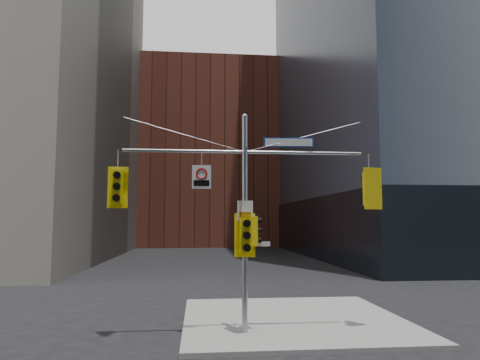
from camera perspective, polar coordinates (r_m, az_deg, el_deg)
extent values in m
plane|color=black|center=(12.66, 1.71, -22.51)|extent=(160.00, 160.00, 0.00)
cube|color=gray|center=(16.79, 7.04, -17.95)|extent=(8.00, 8.00, 0.15)
cube|color=black|center=(52.99, 28.48, -5.60)|extent=(36.40, 36.40, 6.00)
cube|color=brown|center=(70.78, -4.23, 2.88)|extent=(26.00, 20.00, 28.00)
cylinder|color=#96999E|center=(14.09, 0.65, -5.93)|extent=(0.18, 0.18, 7.20)
sphere|color=#96999E|center=(14.52, 0.63, 8.43)|extent=(0.20, 0.20, 0.20)
cylinder|color=#96999E|center=(14.21, -7.43, 3.85)|extent=(4.00, 0.11, 0.11)
cylinder|color=#96999E|center=(14.63, 8.47, 3.59)|extent=(4.00, 0.11, 0.11)
cylinder|color=#96999E|center=(13.93, 0.79, 3.98)|extent=(0.10, 0.70, 0.10)
cylinder|color=#96999E|center=(14.31, -7.40, 6.02)|extent=(4.00, 0.02, 1.12)
cylinder|color=#96999E|center=(14.72, 8.43, 5.70)|extent=(4.00, 0.02, 1.12)
cube|color=yellow|center=(14.30, -16.04, -0.89)|extent=(0.37, 0.28, 1.09)
cube|color=yellow|center=(14.48, -15.97, -0.95)|extent=(0.65, 0.10, 1.35)
cylinder|color=black|center=(14.12, -16.08, 0.65)|extent=(0.24, 0.19, 0.23)
cylinder|color=black|center=(14.20, -16.05, 0.61)|extent=(0.20, 0.04, 0.20)
cylinder|color=black|center=(14.09, -16.12, -0.82)|extent=(0.24, 0.19, 0.23)
cylinder|color=black|center=(14.17, -16.09, -0.85)|extent=(0.20, 0.04, 0.20)
cylinder|color=black|center=(14.07, -16.16, -2.30)|extent=(0.24, 0.19, 0.23)
cylinder|color=#0CE559|center=(14.15, -16.13, -2.32)|extent=(0.20, 0.04, 0.20)
cube|color=yellow|center=(15.20, 16.88, -1.13)|extent=(0.41, 0.33, 1.14)
cube|color=yellow|center=(15.04, 17.29, -1.07)|extent=(0.67, 0.18, 1.41)
cylinder|color=black|center=(15.41, 16.39, 0.22)|extent=(0.27, 0.22, 0.24)
cylinder|color=black|center=(15.34, 16.57, 0.25)|extent=(0.21, 0.06, 0.21)
cylinder|color=black|center=(15.38, 16.43, -1.19)|extent=(0.27, 0.22, 0.24)
cylinder|color=black|center=(15.30, 16.61, -1.17)|extent=(0.21, 0.06, 0.21)
cylinder|color=black|center=(15.35, 16.47, -2.60)|extent=(0.27, 0.22, 0.24)
cylinder|color=black|center=(15.28, 16.65, -2.58)|extent=(0.21, 0.06, 0.21)
cube|color=yellow|center=(14.13, 1.78, -6.77)|extent=(0.27, 0.35, 0.96)
cylinder|color=black|center=(14.18, 2.48, -5.47)|extent=(0.18, 0.23, 0.20)
cylinder|color=black|center=(14.16, 2.20, -5.47)|extent=(0.05, 0.17, 0.17)
cylinder|color=black|center=(14.19, 2.49, -6.76)|extent=(0.18, 0.23, 0.20)
cylinder|color=black|center=(14.16, 2.21, -6.76)|extent=(0.05, 0.17, 0.17)
cylinder|color=black|center=(14.20, 2.49, -8.05)|extent=(0.18, 0.23, 0.20)
cylinder|color=black|center=(14.17, 2.21, -8.05)|extent=(0.05, 0.17, 0.17)
cube|color=yellow|center=(13.82, 0.77, -7.38)|extent=(0.38, 0.28, 1.14)
cube|color=yellow|center=(14.01, 0.65, -7.35)|extent=(0.68, 0.07, 1.42)
cylinder|color=black|center=(13.60, 0.91, -5.80)|extent=(0.25, 0.18, 0.24)
cylinder|color=black|center=(13.68, 0.85, -5.80)|extent=(0.21, 0.03, 0.21)
cylinder|color=black|center=(13.61, 0.91, -7.41)|extent=(0.25, 0.18, 0.24)
cylinder|color=black|center=(13.69, 0.86, -7.40)|extent=(0.21, 0.03, 0.21)
cylinder|color=black|center=(13.62, 0.92, -9.01)|extent=(0.25, 0.18, 0.24)
cylinder|color=black|center=(13.71, 0.86, -8.99)|extent=(0.21, 0.03, 0.21)
cube|color=#103695|center=(14.57, 6.50, 5.00)|extent=(1.70, 0.17, 0.33)
cube|color=silver|center=(14.55, 6.52, 5.01)|extent=(1.59, 0.13, 0.25)
cube|color=silver|center=(14.07, -5.15, 0.42)|extent=(0.62, 0.09, 0.78)
torus|color=#B20A0A|center=(14.06, -5.15, 0.85)|extent=(0.39, 0.09, 0.38)
cube|color=black|center=(14.03, -5.16, -0.41)|extent=(0.52, 0.06, 0.19)
cube|color=silver|center=(13.98, 0.70, -4.14)|extent=(0.51, 0.04, 0.67)
cube|color=#D88C00|center=(13.95, 0.71, -4.90)|extent=(0.37, 0.02, 0.30)
cube|color=silver|center=(14.17, 2.48, -8.52)|extent=(0.78, 0.08, 0.16)
cube|color=#145926|center=(14.56, 0.46, -8.70)|extent=(0.06, 0.80, 0.16)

